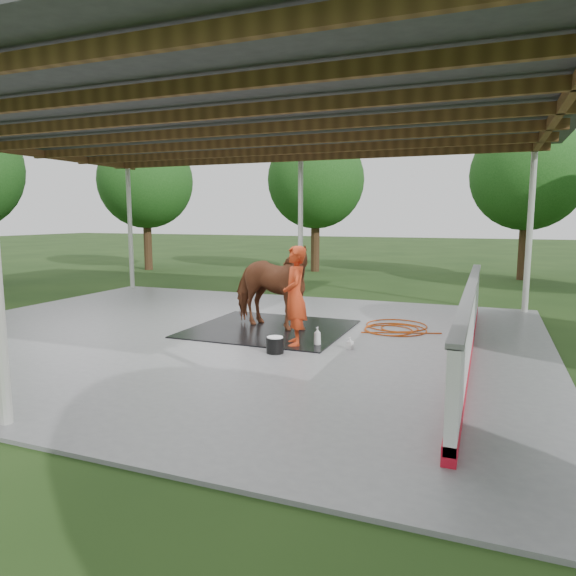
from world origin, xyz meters
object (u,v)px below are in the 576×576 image
(wash_bucket, at_px, (275,345))
(handler, at_px, (295,296))
(dasher_board, at_px, (469,324))
(horse, at_px, (270,286))

(wash_bucket, bearing_deg, handler, 78.72)
(dasher_board, relative_size, handler, 4.57)
(dasher_board, relative_size, wash_bucket, 27.26)
(dasher_board, xyz_separation_m, horse, (-3.80, 0.72, 0.34))
(horse, distance_m, handler, 1.39)
(horse, relative_size, wash_bucket, 6.92)
(dasher_board, height_order, handler, handler)
(handler, height_order, wash_bucket, handler)
(dasher_board, xyz_separation_m, wash_bucket, (-2.99, -0.92, -0.40))
(horse, relative_size, handler, 1.16)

